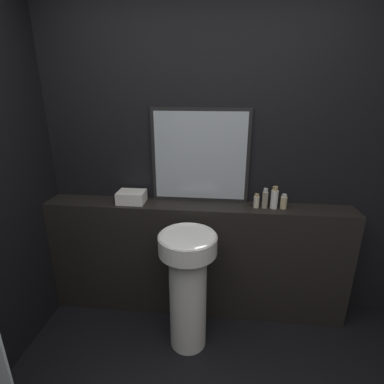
% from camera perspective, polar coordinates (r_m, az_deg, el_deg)
% --- Properties ---
extents(wall_back, '(8.00, 0.06, 2.50)m').
position_cam_1_polar(wall_back, '(2.31, 1.28, 6.18)').
color(wall_back, black).
rests_on(wall_back, ground_plane).
extents(vanity_counter, '(2.34, 0.24, 0.94)m').
position_cam_1_polar(vanity_counter, '(2.47, 0.84, -12.57)').
color(vanity_counter, black).
rests_on(vanity_counter, ground_plane).
extents(pedestal_sink, '(0.39, 0.39, 0.88)m').
position_cam_1_polar(pedestal_sink, '(2.14, -0.79, -17.00)').
color(pedestal_sink, white).
rests_on(pedestal_sink, ground_plane).
extents(mirror, '(0.73, 0.03, 0.71)m').
position_cam_1_polar(mirror, '(2.25, 1.57, 6.83)').
color(mirror, black).
rests_on(mirror, vanity_counter).
extents(towel_stack, '(0.21, 0.16, 0.09)m').
position_cam_1_polar(towel_stack, '(2.34, -11.43, -0.92)').
color(towel_stack, white).
rests_on(towel_stack, vanity_counter).
extents(shampoo_bottle, '(0.04, 0.04, 0.11)m').
position_cam_1_polar(shampoo_bottle, '(2.25, 12.17, -1.71)').
color(shampoo_bottle, beige).
rests_on(shampoo_bottle, vanity_counter).
extents(conditioner_bottle, '(0.04, 0.04, 0.15)m').
position_cam_1_polar(conditioner_bottle, '(2.25, 13.74, -1.28)').
color(conditioner_bottle, gray).
rests_on(conditioner_bottle, vanity_counter).
extents(lotion_bottle, '(0.05, 0.05, 0.17)m').
position_cam_1_polar(lotion_bottle, '(2.26, 15.41, -1.15)').
color(lotion_bottle, white).
rests_on(lotion_bottle, vanity_counter).
extents(body_wash_bottle, '(0.05, 0.05, 0.11)m').
position_cam_1_polar(body_wash_bottle, '(2.28, 17.06, -1.81)').
color(body_wash_bottle, '#C6B284').
rests_on(body_wash_bottle, vanity_counter).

